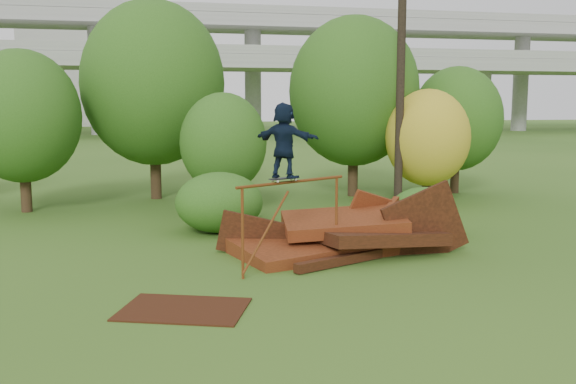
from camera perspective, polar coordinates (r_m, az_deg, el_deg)
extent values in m
plane|color=#2D5116|center=(12.64, 5.56, -8.31)|extent=(240.00, 240.00, 0.00)
cube|color=#471E0C|center=(15.14, 2.22, -4.87)|extent=(3.99, 3.05, 0.59)
cube|color=black|center=(15.26, 7.98, -3.92)|extent=(3.14, 2.25, 0.57)
cube|color=#471E0C|center=(15.45, 4.92, -2.67)|extent=(3.07, 2.23, 0.59)
cube|color=black|center=(15.45, 12.09, -3.00)|extent=(2.23, 0.14, 2.17)
cube|color=#471E0C|center=(16.53, 7.40, -2.54)|extent=(1.84, 0.64, 1.72)
cube|color=black|center=(15.24, -2.54, -4.13)|extent=(2.05, 0.69, 1.35)
cube|color=black|center=(14.12, 4.64, -6.08)|extent=(2.29, 1.20, 0.20)
cube|color=#471E0C|center=(16.33, 9.10, -1.28)|extent=(0.90, 1.22, 0.34)
cylinder|color=#61300F|center=(12.89, -4.06, -3.71)|extent=(0.06, 0.06, 1.87)
cylinder|color=#61300F|center=(14.69, 4.32, -2.28)|extent=(0.06, 0.06, 1.87)
cylinder|color=#61300F|center=(13.61, 0.41, 0.91)|extent=(2.66, 1.56, 0.06)
cube|color=black|center=(13.44, -0.34, 1.23)|extent=(0.71, 0.51, 0.02)
cylinder|color=beige|center=(13.22, -0.93, 0.96)|extent=(0.06, 0.05, 0.05)
cylinder|color=beige|center=(13.33, -1.37, 1.01)|extent=(0.06, 0.05, 0.05)
cylinder|color=beige|center=(13.56, 0.68, 1.13)|extent=(0.06, 0.05, 0.05)
cylinder|color=beige|center=(13.67, 0.24, 1.18)|extent=(0.06, 0.05, 0.05)
imported|color=black|center=(13.37, -0.34, 4.62)|extent=(1.39, 1.33, 1.57)
cube|color=#35180B|center=(11.32, -9.26, -10.24)|extent=(2.49, 2.14, 0.03)
cylinder|color=black|center=(22.61, -22.29, 0.51)|extent=(0.35, 0.35, 1.72)
ellipsoid|color=#224813|center=(22.46, -22.58, 6.24)|extent=(3.74, 3.74, 4.30)
cylinder|color=black|center=(24.36, -11.68, 2.11)|extent=(0.40, 0.40, 2.31)
ellipsoid|color=#224813|center=(24.26, -11.89, 9.46)|extent=(5.23, 5.23, 6.02)
cylinder|color=black|center=(20.62, -5.71, -0.23)|extent=(0.31, 0.31, 1.27)
ellipsoid|color=#224813|center=(20.45, -5.77, 4.39)|extent=(2.75, 2.75, 3.17)
cylinder|color=black|center=(24.71, 5.79, 2.12)|extent=(0.38, 0.38, 2.15)
ellipsoid|color=#224813|center=(24.59, 5.88, 8.89)|extent=(4.91, 4.91, 5.64)
cylinder|color=black|center=(22.98, 12.18, 0.45)|extent=(0.31, 0.31, 1.26)
ellipsoid|color=#A58C19|center=(22.82, 12.30, 4.75)|extent=(2.92, 2.92, 3.36)
cylinder|color=black|center=(26.29, 14.61, 1.67)|extent=(0.34, 0.34, 1.61)
ellipsoid|color=#224813|center=(26.16, 14.77, 6.32)|extent=(3.55, 3.55, 4.08)
ellipsoid|color=#224813|center=(17.67, -6.13, -0.92)|extent=(2.41, 2.22, 1.67)
ellipsoid|color=#224813|center=(17.60, 11.95, -1.68)|extent=(1.84, 1.69, 1.30)
cylinder|color=black|center=(21.86, 10.00, 10.72)|extent=(0.28, 0.28, 9.31)
cube|color=gray|center=(71.78, -9.59, 11.29)|extent=(160.00, 9.00, 1.40)
cube|color=gray|center=(78.21, -9.91, 14.66)|extent=(160.00, 9.00, 1.40)
cylinder|color=gray|center=(72.94, -23.91, 7.53)|extent=(2.20, 2.20, 8.00)
cylinder|color=gray|center=(71.64, -9.52, 8.09)|extent=(2.20, 2.20, 8.00)
cylinder|color=gray|center=(74.79, 4.53, 8.16)|extent=(2.20, 2.20, 8.00)
cube|color=#9E9E99|center=(114.68, -18.99, 12.64)|extent=(14.00, 14.00, 28.00)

